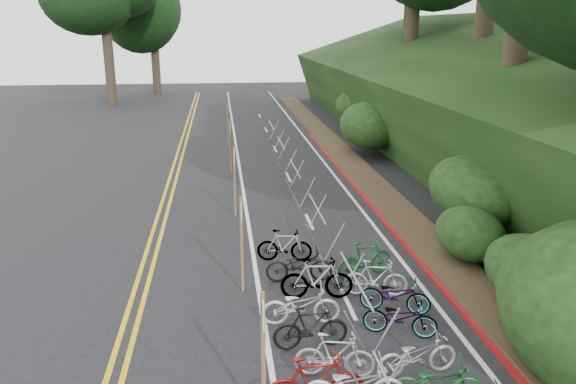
# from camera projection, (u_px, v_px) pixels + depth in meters

# --- Properties ---
(road_markings) EXTENTS (7.47, 80.00, 0.01)m
(road_markings) POSITION_uv_depth(u_px,v_px,m) (237.00, 224.00, 19.10)
(road_markings) COLOR gold
(road_markings) RESTS_ON ground
(red_curb) EXTENTS (0.25, 28.00, 0.10)m
(red_curb) POSITION_uv_depth(u_px,v_px,m) (368.00, 200.00, 21.49)
(red_curb) COLOR maroon
(red_curb) RESTS_ON ground
(embankment) EXTENTS (14.30, 48.14, 9.11)m
(embankment) POSITION_uv_depth(u_px,v_px,m) (475.00, 107.00, 28.31)
(embankment) COLOR black
(embankment) RESTS_ON ground
(bike_racks_rest) EXTENTS (1.14, 23.00, 1.17)m
(bike_racks_rest) POSITION_uv_depth(u_px,v_px,m) (295.00, 176.00, 21.90)
(bike_racks_rest) COLOR #979BA1
(bike_racks_rest) RESTS_ON ground
(signpost_near) EXTENTS (0.08, 0.40, 2.48)m
(signpost_near) POSITION_uv_depth(u_px,v_px,m) (263.00, 352.00, 9.03)
(signpost_near) COLOR brown
(signpost_near) RESTS_ON ground
(signposts_rest) EXTENTS (0.08, 18.40, 2.50)m
(signposts_rest) POSITION_uv_depth(u_px,v_px,m) (232.00, 157.00, 22.41)
(signposts_rest) COLOR brown
(signposts_rest) RESTS_ON ground
(bike_front) EXTENTS (0.61, 1.83, 1.08)m
(bike_front) POSITION_uv_depth(u_px,v_px,m) (315.00, 383.00, 9.68)
(bike_front) COLOR maroon
(bike_front) RESTS_ON ground
(bike_valet) EXTENTS (3.26, 11.58, 1.07)m
(bike_valet) POSITION_uv_depth(u_px,v_px,m) (369.00, 346.00, 10.94)
(bike_valet) COLOR navy
(bike_valet) RESTS_ON ground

